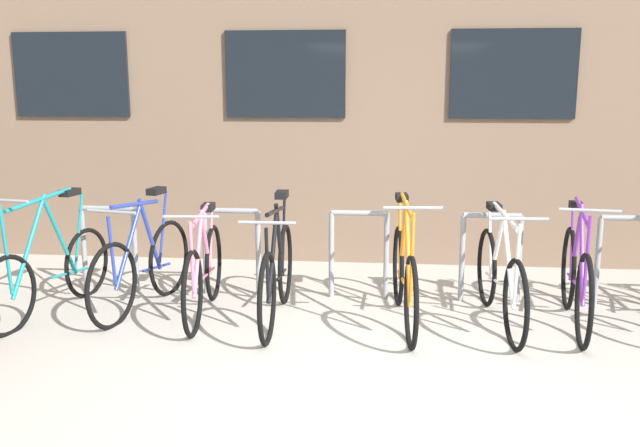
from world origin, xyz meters
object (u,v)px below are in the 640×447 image
at_px(bicycle_white, 500,278).
at_px(bicycle_blue, 143,266).
at_px(bicycle_pink, 204,272).
at_px(bicycle_teal, 50,270).
at_px(bicycle_orange, 404,276).
at_px(bicycle_purple, 576,278).
at_px(bicycle_black, 277,274).

xyz_separation_m(bicycle_white, bicycle_blue, (-3.09, 0.08, 0.01)).
bearing_deg(bicycle_blue, bicycle_pink, -10.17).
distance_m(bicycle_teal, bicycle_blue, 0.78).
distance_m(bicycle_orange, bicycle_teal, 3.06).
xyz_separation_m(bicycle_teal, bicycle_purple, (4.46, 0.14, 0.02)).
bearing_deg(bicycle_pink, bicycle_white, 0.55).
height_order(bicycle_orange, bicycle_white, bicycle_orange).
xyz_separation_m(bicycle_white, bicycle_pink, (-2.51, -0.02, -0.01)).
height_order(bicycle_teal, bicycle_white, bicycle_teal).
bearing_deg(bicycle_purple, bicycle_black, -177.29).
xyz_separation_m(bicycle_black, bicycle_blue, (-1.23, 0.17, -0.00)).
bearing_deg(bicycle_blue, bicycle_orange, -3.27).
bearing_deg(bicycle_purple, bicycle_white, -177.46).
bearing_deg(bicycle_blue, bicycle_purple, -0.81).
bearing_deg(bicycle_teal, bicycle_purple, 1.85).
bearing_deg(bicycle_blue, bicycle_white, -1.48).
height_order(bicycle_orange, bicycle_pink, bicycle_orange).
bearing_deg(bicycle_purple, bicycle_pink, -179.06).
bearing_deg(bicycle_pink, bicycle_black, -5.78).
relative_size(bicycle_purple, bicycle_black, 0.97).
xyz_separation_m(bicycle_orange, bicycle_pink, (-1.72, 0.03, -0.02)).
bearing_deg(bicycle_white, bicycle_orange, -176.30).
relative_size(bicycle_orange, bicycle_black, 1.01).
bearing_deg(bicycle_teal, bicycle_black, 0.77).
distance_m(bicycle_purple, bicycle_blue, 3.71).
xyz_separation_m(bicycle_purple, bicycle_pink, (-3.13, -0.05, -0.02)).
bearing_deg(bicycle_purple, bicycle_teal, -178.15).
distance_m(bicycle_orange, bicycle_blue, 2.30).
height_order(bicycle_purple, bicycle_black, bicycle_purple).
xyz_separation_m(bicycle_teal, bicycle_blue, (0.76, 0.20, 0.01)).
height_order(bicycle_teal, bicycle_black, bicycle_teal).
bearing_deg(bicycle_orange, bicycle_pink, 179.10).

